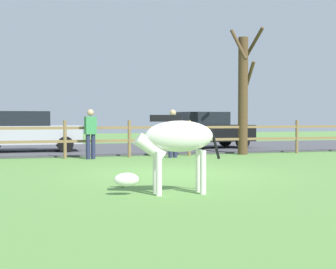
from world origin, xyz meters
TOP-DOWN VIEW (x-y plane):
  - ground_plane at (0.00, 0.00)m, footprint 60.00×60.00m
  - parking_asphalt at (0.00, 9.30)m, footprint 28.00×7.40m
  - paddock_fence at (-0.12, 5.00)m, footprint 21.87×0.11m
  - bare_tree at (4.17, 5.03)m, footprint 1.17×1.15m
  - zebra at (-0.91, -2.97)m, footprint 1.94×0.57m
  - crow_on_grass at (-1.63, -1.89)m, footprint 0.22×0.10m
  - parked_car_silver at (-3.51, 8.14)m, footprint 4.00×1.89m
  - parked_car_black at (3.85, 8.20)m, footprint 4.08×2.05m
  - visitor_left_of_tree at (-1.50, 4.60)m, footprint 0.40×0.29m
  - visitor_right_of_tree at (1.26, 4.41)m, footprint 0.39×0.28m

SIDE VIEW (x-z plane):
  - ground_plane at x=0.00m, z-range 0.00..0.00m
  - parking_asphalt at x=0.00m, z-range 0.00..0.05m
  - crow_on_grass at x=-1.63m, z-range 0.02..0.23m
  - paddock_fence at x=-0.12m, z-range 0.09..1.37m
  - parked_car_silver at x=-3.51m, z-range 0.06..1.62m
  - parked_car_black at x=3.85m, z-range 0.06..1.62m
  - visitor_left_of_tree at x=-1.50m, z-range 0.09..1.73m
  - visitor_right_of_tree at x=1.26m, z-range 0.09..1.73m
  - zebra at x=-0.91m, z-range 0.22..1.63m
  - bare_tree at x=4.17m, z-range -0.03..4.65m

